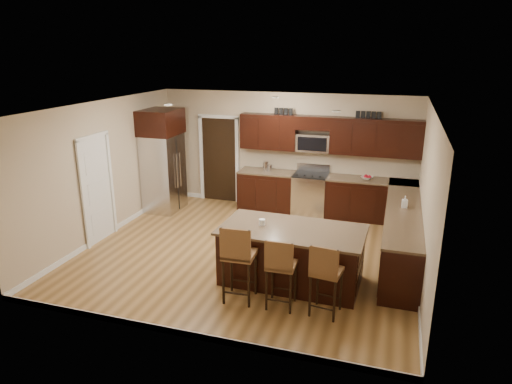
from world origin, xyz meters
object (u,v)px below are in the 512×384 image
(range, at_px, (310,193))
(refrigerator, at_px, (163,160))
(stool_mid, at_px, (280,266))
(stool_left, at_px, (238,255))
(island, at_px, (292,257))
(stool_right, at_px, (326,272))

(range, height_order, refrigerator, refrigerator)
(range, distance_m, stool_mid, 4.15)
(stool_left, bearing_deg, stool_mid, -2.14)
(range, distance_m, stool_left, 4.16)
(island, bearing_deg, stool_right, -49.61)
(stool_left, distance_m, stool_right, 1.28)
(stool_left, bearing_deg, refrigerator, 129.13)
(stool_mid, bearing_deg, island, 90.66)
(island, xyz_separation_m, stool_right, (0.67, -0.84, 0.25))
(stool_mid, bearing_deg, stool_left, 179.28)
(stool_left, relative_size, stool_mid, 1.11)
(stool_left, bearing_deg, stool_right, -2.44)
(stool_left, relative_size, refrigerator, 0.52)
(island, bearing_deg, stool_left, -123.72)
(stool_left, xyz_separation_m, stool_right, (1.28, 0.01, -0.08))
(island, height_order, stool_right, stool_right)
(range, bearing_deg, stool_right, -76.28)
(range, height_order, stool_mid, range)
(stool_mid, xyz_separation_m, stool_right, (0.64, 0.00, -0.00))
(island, relative_size, stool_mid, 2.11)
(stool_mid, height_order, refrigerator, refrigerator)
(refrigerator, bearing_deg, range, 13.10)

